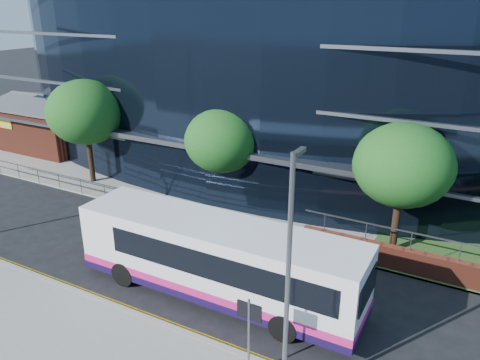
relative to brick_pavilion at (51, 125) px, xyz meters
The scene contains 14 objects.
ground 25.88m from the brick_pavilion, 31.53° to the right, with size 200.00×200.00×0.00m, color black.
kerb 26.41m from the brick_pavilion, 33.38° to the right, with size 80.00×0.25×0.16m, color gray.
yellow_line_outer 26.31m from the brick_pavilion, 33.02° to the right, with size 80.00×0.08×0.01m, color gold.
yellow_line_inner 26.23m from the brick_pavilion, 32.74° to the right, with size 80.00×0.08×0.01m, color gold.
far_forecourt 16.30m from the brick_pavilion, ahead, with size 50.00×8.00×0.10m, color gray.
glass_office 20.37m from the brick_pavilion, 22.21° to the left, with size 44.00×23.10×16.00m.
brick_pavilion is the anchor object (origin of this frame).
guard_railings 15.48m from the brick_pavilion, 24.90° to the right, with size 24.00×0.05×1.10m.
street_sign 30.49m from the brick_pavilion, 29.65° to the right, with size 0.85×0.09×2.80m.
tree_far_a 10.48m from the brick_pavilion, 26.55° to the right, with size 4.95×4.95×6.98m.
tree_far_b 19.55m from the brick_pavilion, 11.88° to the right, with size 4.29×4.29×6.05m.
tree_far_c 29.46m from the brick_pavilion, ahead, with size 4.62×4.62×6.51m.
streetlight_east 32.19m from the brick_pavilion, 29.24° to the right, with size 0.15×0.77×8.00m.
city_bus 26.19m from the brick_pavilion, 26.67° to the right, with size 12.30×2.87×3.32m.
Camera 1 is at (10.07, -12.48, 11.63)m, focal length 35.00 mm.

